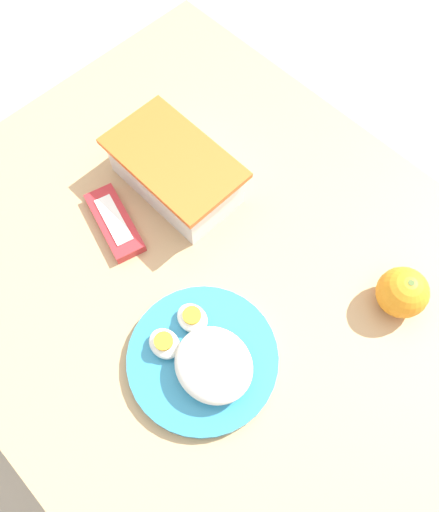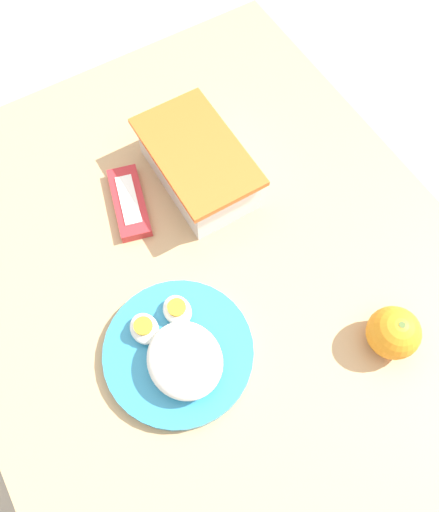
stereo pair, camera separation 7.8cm
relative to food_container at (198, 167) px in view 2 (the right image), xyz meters
The scene contains 6 objects.
ground_plane 0.82m from the food_container, 21.96° to the right, with size 10.00×10.00×0.00m, color #B2A899.
table 0.22m from the food_container, 21.96° to the right, with size 1.01×0.80×0.76m.
food_container is the anchor object (origin of this frame).
orange_fruit 0.41m from the food_container, 13.93° to the left, with size 0.08×0.08×0.08m.
rice_plate 0.32m from the food_container, 34.67° to the right, with size 0.22×0.22×0.07m.
candy_bar 0.13m from the food_container, 96.42° to the right, with size 0.15×0.09×0.02m.
Camera 2 is at (0.28, -0.16, 1.50)m, focal length 35.00 mm.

